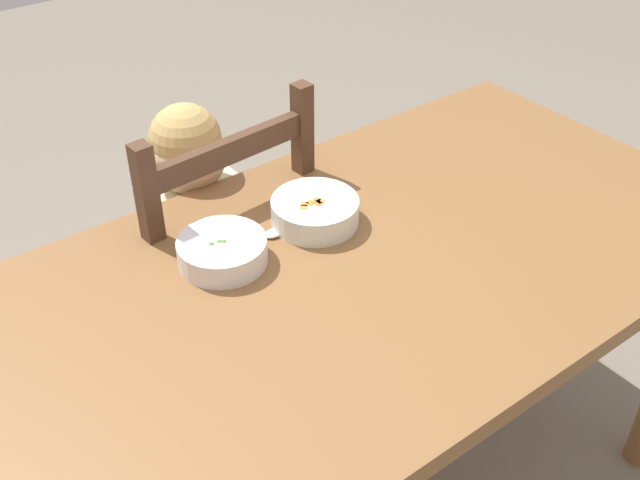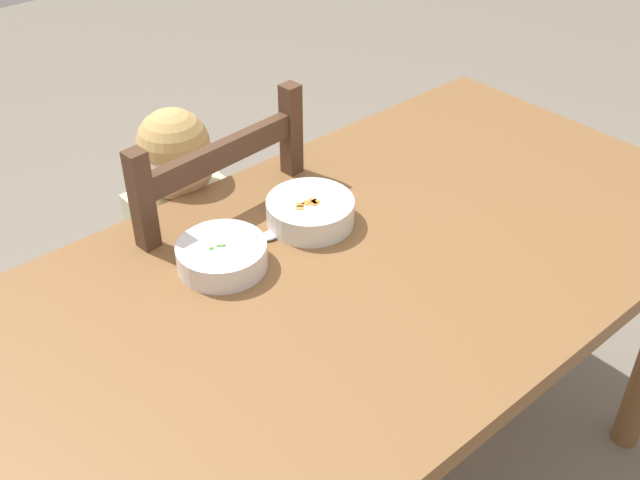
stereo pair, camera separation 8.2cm
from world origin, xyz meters
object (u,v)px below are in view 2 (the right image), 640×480
Objects in this scene: dining_chair at (199,295)px; spoon at (279,231)px; dining_table at (350,307)px; bowl_of_peas at (222,255)px; child_figure at (192,242)px; bowl_of_carrots at (310,211)px.

spoon is (0.03, -0.28, 0.33)m from dining_chair.
bowl_of_peas is (-0.18, 0.15, 0.13)m from dining_table.
child_figure reaches higher than bowl_of_carrots.
dining_table is 11.60× the size of spoon.
dining_chair is 5.62× the size of bowl_of_carrots.
bowl_of_carrots is (0.11, -0.29, 0.19)m from child_figure.
dining_table is 9.59× the size of bowl_of_peas.
child_figure is 6.79× the size of spoon.
child_figure is (-0.07, 0.45, -0.06)m from dining_table.
dining_chair reaches higher than bowl_of_peas.
bowl_of_peas is 0.95× the size of bowl_of_carrots.
dining_chair reaches higher than dining_table.
bowl_of_peas is (-0.11, -0.29, 0.19)m from child_figure.
child_figure reaches higher than bowl_of_peas.
bowl_of_peas is at bearing 139.55° from dining_table.
bowl_of_peas is 0.15m from spoon.
dining_chair is 0.16m from child_figure.
bowl_of_peas is 0.21m from bowl_of_carrots.
bowl_of_carrots is (0.10, -0.29, 0.35)m from dining_chair.
spoon is (0.14, 0.01, -0.02)m from bowl_of_peas.
bowl_of_carrots reaches higher than dining_table.
spoon is at bearing -83.29° from dining_chair.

